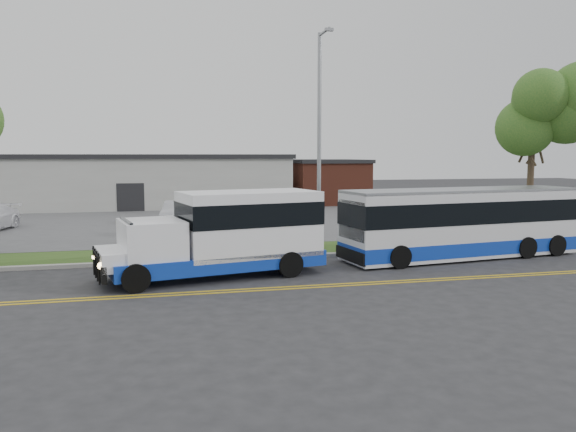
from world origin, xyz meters
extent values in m
plane|color=#28282B|center=(0.00, 0.00, 0.00)|extent=(140.00, 140.00, 0.00)
cube|color=gold|center=(0.00, -3.85, 0.01)|extent=(70.00, 0.12, 0.01)
cube|color=gold|center=(0.00, -4.15, 0.01)|extent=(70.00, 0.12, 0.01)
cube|color=#9E9B93|center=(0.00, 1.10, 0.07)|extent=(80.00, 0.30, 0.15)
cube|color=#2F4C19|center=(0.00, 2.90, 0.05)|extent=(80.00, 3.30, 0.10)
cube|color=#4C4C4F|center=(0.00, 17.00, 0.05)|extent=(80.00, 25.00, 0.10)
cube|color=#9E9E99|center=(-6.00, 27.00, 2.00)|extent=(25.00, 10.00, 4.00)
cube|color=black|center=(-6.00, 27.00, 4.17)|extent=(25.40, 10.40, 0.35)
cube|color=black|center=(-6.00, 22.05, 1.10)|extent=(2.00, 0.15, 2.20)
cube|color=brown|center=(10.50, 26.00, 1.80)|extent=(6.00, 7.00, 3.60)
cube|color=black|center=(10.50, 26.00, 3.75)|extent=(6.30, 7.30, 0.30)
cylinder|color=#35221D|center=(14.00, 3.00, 2.48)|extent=(0.32, 0.32, 4.76)
ellipsoid|color=#295D20|center=(14.00, 3.00, 6.22)|extent=(5.20, 5.20, 4.42)
cylinder|color=gray|center=(3.00, 2.80, 4.85)|extent=(0.18, 0.18, 9.50)
cylinder|color=gray|center=(3.00, 2.10, 9.50)|extent=(0.12, 1.40, 0.12)
cube|color=gray|center=(3.00, 1.45, 9.45)|extent=(0.35, 0.18, 0.12)
cube|color=#0F35AB|center=(-2.06, -1.73, 0.60)|extent=(7.77, 3.95, 0.55)
cube|color=white|center=(-0.89, -1.49, 1.85)|extent=(5.21, 3.42, 2.29)
cube|color=black|center=(-0.89, -1.49, 2.24)|extent=(5.24, 3.47, 0.82)
cube|color=white|center=(-4.31, -2.20, 1.47)|extent=(2.40, 2.69, 1.31)
cube|color=black|center=(-5.11, -2.36, 1.69)|extent=(0.52, 2.05, 0.98)
cube|color=white|center=(-5.48, -2.44, 0.93)|extent=(1.52, 2.41, 0.60)
cube|color=black|center=(-5.96, -2.54, 0.60)|extent=(0.61, 2.22, 0.55)
sphere|color=#FFD88C|center=(-5.85, -3.35, 0.87)|extent=(0.26, 0.26, 0.22)
sphere|color=#FFD88C|center=(-6.18, -1.75, 0.87)|extent=(0.26, 0.26, 0.22)
cylinder|color=black|center=(-4.82, -3.50, 0.46)|extent=(0.96, 0.48, 0.92)
cylinder|color=black|center=(-5.29, -1.20, 0.46)|extent=(0.96, 0.48, 0.92)
cylinder|color=black|center=(0.42, -2.43, 0.46)|extent=(0.96, 0.48, 0.92)
cylinder|color=black|center=(-0.06, -0.12, 0.46)|extent=(0.96, 0.48, 0.92)
cube|color=silver|center=(8.31, -0.35, 1.46)|extent=(10.56, 3.66, 2.73)
cube|color=#0F35AB|center=(8.31, -0.35, 0.52)|extent=(10.59, 3.68, 0.56)
cube|color=black|center=(8.31, -0.35, 1.98)|extent=(10.61, 3.70, 0.89)
cube|color=black|center=(3.23, -1.01, 1.79)|extent=(0.37, 2.16, 1.51)
cube|color=black|center=(3.16, -1.01, 0.42)|extent=(0.41, 2.35, 0.47)
cube|color=gray|center=(8.31, -0.35, 2.84)|extent=(10.56, 3.66, 0.11)
cylinder|color=black|center=(4.82, -1.92, 0.45)|extent=(0.93, 0.41, 0.90)
cylinder|color=black|center=(4.53, 0.28, 0.45)|extent=(0.93, 0.41, 0.90)
cylinder|color=black|center=(10.88, -1.14, 0.45)|extent=(0.93, 0.41, 0.90)
cylinder|color=black|center=(10.60, 1.06, 0.45)|extent=(0.93, 0.41, 0.90)
cylinder|color=black|center=(12.47, -0.93, 0.45)|extent=(0.93, 0.41, 0.90)
cylinder|color=black|center=(12.18, 1.27, 0.45)|extent=(0.93, 0.41, 0.90)
imported|color=black|center=(-2.79, 4.00, 0.98)|extent=(0.76, 0.69, 1.75)
imported|color=silver|center=(-2.92, 13.15, 0.81)|extent=(2.22, 4.51, 1.42)
sphere|color=white|center=(-3.09, 3.75, 0.26)|extent=(0.32, 0.32, 0.32)
sphere|color=white|center=(-2.49, 4.25, 0.26)|extent=(0.32, 0.32, 0.32)
camera|label=1|loc=(-4.12, -21.37, 4.30)|focal=35.00mm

